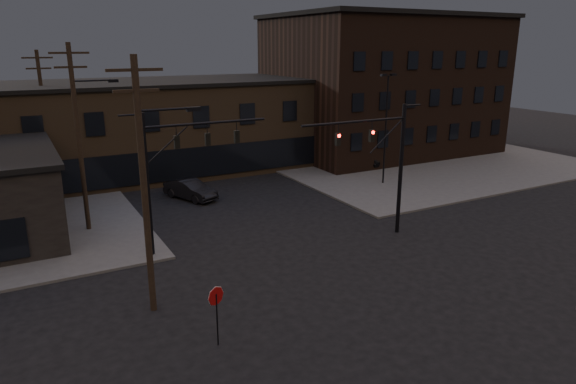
% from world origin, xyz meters
% --- Properties ---
extents(ground, '(140.00, 140.00, 0.00)m').
position_xyz_m(ground, '(0.00, 0.00, 0.00)').
color(ground, black).
rests_on(ground, ground).
extents(sidewalk_ne, '(30.00, 30.00, 0.15)m').
position_xyz_m(sidewalk_ne, '(22.00, 22.00, 0.07)').
color(sidewalk_ne, '#474744').
rests_on(sidewalk_ne, ground).
extents(building_row, '(40.00, 12.00, 8.00)m').
position_xyz_m(building_row, '(0.00, 28.00, 4.00)').
color(building_row, brown).
rests_on(building_row, ground).
extents(building_right, '(22.00, 16.00, 14.00)m').
position_xyz_m(building_right, '(22.00, 26.00, 7.00)').
color(building_right, black).
rests_on(building_right, ground).
extents(traffic_signal_near, '(7.12, 0.24, 8.00)m').
position_xyz_m(traffic_signal_near, '(5.36, 4.50, 4.93)').
color(traffic_signal_near, black).
rests_on(traffic_signal_near, ground).
extents(traffic_signal_far, '(7.12, 0.24, 8.00)m').
position_xyz_m(traffic_signal_far, '(-6.72, 8.00, 5.01)').
color(traffic_signal_far, black).
rests_on(traffic_signal_far, ground).
extents(stop_sign, '(0.72, 0.33, 2.48)m').
position_xyz_m(stop_sign, '(-8.00, -1.99, 1.84)').
color(stop_sign, black).
rests_on(stop_sign, ground).
extents(utility_pole_near, '(3.70, 0.28, 11.00)m').
position_xyz_m(utility_pole_near, '(-9.43, 2.00, 5.87)').
color(utility_pole_near, black).
rests_on(utility_pole_near, ground).
extents(utility_pole_mid, '(3.70, 0.28, 11.50)m').
position_xyz_m(utility_pole_mid, '(-10.44, 14.00, 6.13)').
color(utility_pole_mid, black).
rests_on(utility_pole_mid, ground).
extents(utility_pole_far, '(2.20, 0.28, 11.00)m').
position_xyz_m(utility_pole_far, '(-11.50, 26.00, 5.78)').
color(utility_pole_far, black).
rests_on(utility_pole_far, ground).
extents(lot_light_a, '(1.50, 0.28, 9.14)m').
position_xyz_m(lot_light_a, '(13.00, 14.00, 5.51)').
color(lot_light_a, black).
rests_on(lot_light_a, ground).
extents(lot_light_b, '(1.50, 0.28, 9.14)m').
position_xyz_m(lot_light_b, '(19.00, 19.00, 5.51)').
color(lot_light_b, black).
rests_on(lot_light_b, ground).
extents(parked_car_lot_a, '(4.87, 3.13, 1.54)m').
position_xyz_m(parked_car_lot_a, '(17.01, 19.30, 0.92)').
color(parked_car_lot_a, black).
rests_on(parked_car_lot_a, sidewalk_ne).
extents(parked_car_lot_b, '(4.75, 3.07, 1.28)m').
position_xyz_m(parked_car_lot_b, '(16.73, 20.86, 0.79)').
color(parked_car_lot_b, silver).
rests_on(parked_car_lot_b, sidewalk_ne).
extents(car_crossing, '(3.30, 4.80, 1.50)m').
position_xyz_m(car_crossing, '(-2.61, 17.68, 0.75)').
color(car_crossing, black).
rests_on(car_crossing, ground).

